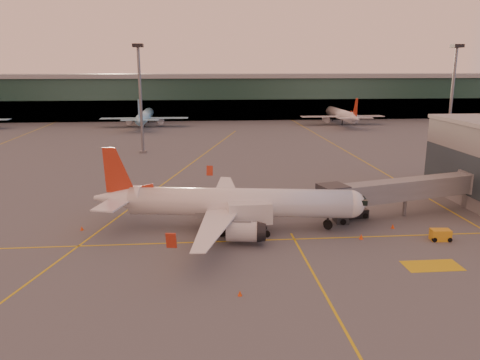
{
  "coord_description": "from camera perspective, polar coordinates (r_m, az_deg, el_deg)",
  "views": [
    {
      "loc": [
        -6.32,
        -47.93,
        20.58
      ],
      "look_at": [
        -0.72,
        15.58,
        5.0
      ],
      "focal_mm": 35.0,
      "sensor_mm": 36.0,
      "label": 1
    }
  ],
  "objects": [
    {
      "name": "main_airplane",
      "position": [
        60.03,
        -1.23,
        -2.87
      ],
      "size": [
        34.94,
        31.63,
        10.56
      ],
      "rotation": [
        0.0,
        0.0,
        -0.14
      ],
      "color": "white",
      "rests_on": "ground"
    },
    {
      "name": "cone_tail",
      "position": [
        63.83,
        -18.72,
        -5.59
      ],
      "size": [
        0.42,
        0.42,
        0.54
      ],
      "color": "#E8450C",
      "rests_on": "ground"
    },
    {
      "name": "terminal",
      "position": [
        190.2,
        -3.18,
        10.15
      ],
      "size": [
        400.0,
        20.0,
        17.6
      ],
      "color": "#19382D",
      "rests_on": "ground"
    },
    {
      "name": "mast_west_near",
      "position": [
        114.89,
        -12.08,
        10.58
      ],
      "size": [
        2.4,
        2.4,
        25.6
      ],
      "color": "slate",
      "rests_on": "ground"
    },
    {
      "name": "ground",
      "position": [
        52.55,
        2.3,
        -9.34
      ],
      "size": [
        600.0,
        600.0,
        0.0
      ],
      "primitive_type": "plane",
      "color": "#4C4F54",
      "rests_on": "ground"
    },
    {
      "name": "gpu_cart",
      "position": [
        61.92,
        23.25,
        -6.19
      ],
      "size": [
        2.46,
        1.6,
        1.37
      ],
      "rotation": [
        0.0,
        0.0,
        -0.09
      ],
      "color": "gold",
      "rests_on": "ground"
    },
    {
      "name": "distant_aircraft_row",
      "position": [
        167.85,
        -10.08,
        6.48
      ],
      "size": [
        290.0,
        34.0,
        13.0
      ],
      "color": "#94D9F8",
      "rests_on": "ground"
    },
    {
      "name": "cone_wing_right",
      "position": [
        44.23,
        -0.01,
        -13.63
      ],
      "size": [
        0.41,
        0.41,
        0.52
      ],
      "color": "#E8450C",
      "rests_on": "ground"
    },
    {
      "name": "cone_wing_left",
      "position": [
        76.08,
        -2.97,
        -1.8
      ],
      "size": [
        0.37,
        0.37,
        0.48
      ],
      "color": "#E8450C",
      "rests_on": "ground"
    },
    {
      "name": "catering_truck",
      "position": [
        58.21,
        1.26,
        -4.48
      ],
      "size": [
        5.53,
        2.66,
        4.21
      ],
      "rotation": [
        0.0,
        0.0,
        0.04
      ],
      "color": "#BA331A",
      "rests_on": "ground"
    },
    {
      "name": "cone_nose",
      "position": [
        64.31,
        18.13,
        -5.39
      ],
      "size": [
        0.44,
        0.44,
        0.57
      ],
      "color": "#E8450C",
      "rests_on": "ground"
    },
    {
      "name": "pushback_tug",
      "position": [
        67.26,
        13.69,
        -3.8
      ],
      "size": [
        4.0,
        2.6,
        1.91
      ],
      "rotation": [
        0.0,
        0.0,
        0.17
      ],
      "color": "black",
      "rests_on": "ground"
    },
    {
      "name": "taxi_markings",
      "position": [
        94.69,
        -5.53,
        1.12
      ],
      "size": [
        100.12,
        173.0,
        0.01
      ],
      "color": "gold",
      "rests_on": "ground"
    },
    {
      "name": "mast_east_near",
      "position": [
        126.01,
        24.48,
        9.92
      ],
      "size": [
        2.4,
        2.4,
        25.6
      ],
      "color": "slate",
      "rests_on": "ground"
    },
    {
      "name": "cone_fwd",
      "position": [
        59.34,
        14.56,
        -6.71
      ],
      "size": [
        0.5,
        0.5,
        0.63
      ],
      "color": "#E8450C",
      "rests_on": "ground"
    },
    {
      "name": "jet_bridge",
      "position": [
        70.07,
        20.39,
        -1.1
      ],
      "size": [
        27.24,
        10.31,
        5.42
      ],
      "color": "slate",
      "rests_on": "ground"
    }
  ]
}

